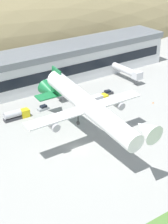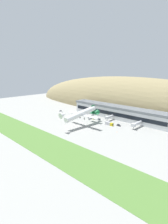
% 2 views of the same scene
% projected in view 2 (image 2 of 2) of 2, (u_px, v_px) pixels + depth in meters
% --- Properties ---
extents(ground_plane, '(435.36, 435.36, 0.00)m').
position_uv_depth(ground_plane, '(78.00, 125.00, 167.64)').
color(ground_plane, gray).
extents(grass_strip_foreground, '(391.82, 28.13, 0.08)m').
position_uv_depth(grass_strip_foreground, '(35.00, 138.00, 135.01)').
color(grass_strip_foreground, '#4C7533').
rests_on(grass_strip_foreground, ground_plane).
extents(hill_backdrop, '(358.29, 80.76, 85.70)m').
position_uv_depth(hill_backdrop, '(124.00, 108.00, 241.59)').
color(hill_backdrop, '#8E7F56').
rests_on(hill_backdrop, ground_plane).
extents(terminal_building, '(114.70, 15.31, 13.86)m').
position_uv_depth(terminal_building, '(118.00, 111.00, 188.24)').
color(terminal_building, silver).
rests_on(terminal_building, ground_plane).
extents(jetway_0, '(3.38, 11.70, 5.43)m').
position_uv_depth(jetway_0, '(89.00, 112.00, 199.61)').
color(jetway_0, silver).
rests_on(jetway_0, ground_plane).
extents(jetway_1, '(3.38, 11.73, 5.43)m').
position_uv_depth(jetway_1, '(109.00, 117.00, 180.52)').
color(jetway_1, silver).
rests_on(jetway_1, ground_plane).
extents(jetway_2, '(3.38, 15.53, 5.43)m').
position_uv_depth(jetway_2, '(136.00, 124.00, 157.65)').
color(jetway_2, silver).
rests_on(jetway_2, ground_plane).
extents(cargo_airplane, '(36.52, 49.33, 11.95)m').
position_uv_depth(cargo_airplane, '(82.00, 114.00, 162.59)').
color(cargo_airplane, white).
extents(service_car_0, '(3.97, 2.07, 1.60)m').
position_uv_depth(service_car_0, '(99.00, 120.00, 183.18)').
color(service_car_0, '#999EA3').
rests_on(service_car_0, ground_plane).
extents(service_car_1, '(4.05, 2.10, 1.56)m').
position_uv_depth(service_car_1, '(119.00, 125.00, 164.19)').
color(service_car_1, '#333338').
rests_on(service_car_1, ground_plane).
extents(service_car_2, '(4.72, 2.09, 1.67)m').
position_uv_depth(service_car_2, '(61.00, 111.00, 219.44)').
color(service_car_2, silver).
rests_on(service_car_2, ground_plane).
extents(fuel_truck, '(7.95, 2.85, 3.10)m').
position_uv_depth(fuel_truck, '(109.00, 124.00, 166.38)').
color(fuel_truck, gold).
rests_on(fuel_truck, ground_plane).
extents(box_truck, '(8.59, 2.52, 3.12)m').
position_uv_depth(box_truck, '(91.00, 117.00, 189.27)').
color(box_truck, gold).
rests_on(box_truck, ground_plane).
extents(traffic_cone_0, '(0.52, 0.52, 0.58)m').
position_uv_depth(traffic_cone_0, '(117.00, 132.00, 148.29)').
color(traffic_cone_0, orange).
rests_on(traffic_cone_0, ground_plane).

